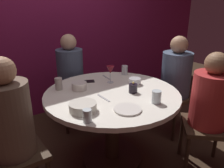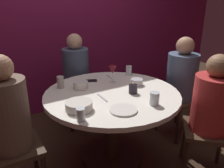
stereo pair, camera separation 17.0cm
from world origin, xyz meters
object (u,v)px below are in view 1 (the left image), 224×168
at_px(seated_diner_back, 70,71).
at_px(seated_diner_left, 10,121).
at_px(bowl_serving_large, 135,81).
at_px(candle_holder, 133,88).
at_px(cup_near_candle, 87,116).
at_px(cup_by_left_diner, 59,84).
at_px(bowl_small_white, 79,86).
at_px(dinner_plate, 128,109).
at_px(cup_center_front, 156,97).
at_px(wine_glass, 110,71).
at_px(seated_diner_right, 176,75).
at_px(cell_phone, 88,81).
at_px(dining_table, 112,108).
at_px(seated_diner_front_right, 210,101).
at_px(bowl_salad_center, 83,107).
at_px(cup_by_right_diner, 125,70).

bearing_deg(seated_diner_back, seated_diner_left, -46.19).
xyz_separation_m(seated_diner_left, bowl_serving_large, (1.19, 0.03, 0.03)).
distance_m(seated_diner_left, candle_holder, 1.04).
height_order(seated_diner_left, cup_near_candle, seated_diner_left).
bearing_deg(cup_by_left_diner, bowl_small_white, -35.19).
relative_size(dinner_plate, cup_center_front, 2.04).
xyz_separation_m(seated_diner_back, wine_glass, (0.14, -0.63, 0.14)).
height_order(candle_holder, wine_glass, wine_glass).
xyz_separation_m(seated_diner_right, cell_phone, (-0.95, 0.38, 0.02)).
distance_m(dining_table, bowl_small_white, 0.37).
distance_m(seated_diner_left, seated_diner_front_right, 1.62).
distance_m(seated_diner_left, cell_phone, 0.93).
xyz_separation_m(bowl_small_white, cup_near_candle, (-0.25, -0.57, 0.01)).
bearing_deg(bowl_salad_center, seated_diner_front_right, -23.69).
xyz_separation_m(seated_diner_left, cup_by_left_diner, (0.52, 0.35, 0.06)).
bearing_deg(bowl_serving_large, cup_by_left_diner, 154.88).
height_order(seated_diner_left, seated_diner_back, seated_diner_left).
relative_size(seated_diner_back, cell_phone, 8.30).
bearing_deg(cup_by_right_diner, candle_holder, -121.12).
bearing_deg(bowl_salad_center, bowl_small_white, 64.76).
bearing_deg(seated_diner_right, dining_table, 0.00).
xyz_separation_m(candle_holder, bowl_small_white, (-0.36, 0.36, -0.01)).
xyz_separation_m(bowl_small_white, cup_by_left_diner, (-0.16, 0.11, 0.02)).
bearing_deg(cup_by_right_diner, bowl_small_white, -171.29).
height_order(seated_diner_right, bowl_small_white, seated_diner_right).
bearing_deg(bowl_small_white, cup_near_candle, -113.50).
xyz_separation_m(seated_diner_left, dinner_plate, (0.77, -0.36, 0.01)).
relative_size(dining_table, cell_phone, 8.85).
bearing_deg(seated_diner_left, cup_near_candle, -37.22).
distance_m(seated_diner_left, cup_by_left_diner, 0.63).
bearing_deg(cup_center_front, bowl_salad_center, 157.35).
height_order(seated_diner_right, cup_center_front, seated_diner_right).
relative_size(cup_near_candle, cup_by_left_diner, 0.81).
distance_m(dining_table, seated_diner_back, 0.86).
distance_m(candle_holder, cup_by_left_diner, 0.70).
height_order(cell_phone, bowl_small_white, bowl_small_white).
distance_m(dining_table, cell_phone, 0.41).
bearing_deg(seated_diner_back, dining_table, 0.00).
relative_size(dining_table, seated_diner_front_right, 1.09).
xyz_separation_m(seated_diner_back, bowl_serving_large, (0.31, -0.82, 0.04)).
xyz_separation_m(seated_diner_left, candle_holder, (1.04, -0.12, 0.04)).
bearing_deg(cup_near_candle, dinner_plate, -5.44).
bearing_deg(bowl_serving_large, bowl_salad_center, -164.09).
height_order(bowl_small_white, cup_center_front, cup_center_front).
height_order(bowl_salad_center, cup_near_candle, cup_near_candle).
xyz_separation_m(seated_diner_right, cup_by_left_diner, (-1.28, 0.35, 0.07)).
xyz_separation_m(bowl_serving_large, bowl_small_white, (-0.52, 0.20, 0.00)).
distance_m(seated_diner_front_right, cup_center_front, 0.51).
relative_size(dinner_plate, bowl_small_white, 1.51).
distance_m(seated_diner_right, dinner_plate, 1.09).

